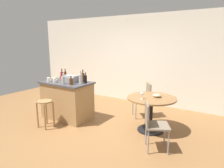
% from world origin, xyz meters
% --- Properties ---
extents(ground_plane, '(8.80, 8.80, 0.00)m').
position_xyz_m(ground_plane, '(0.00, 0.00, 0.00)').
color(ground_plane, olive).
extents(back_wall, '(8.00, 0.10, 2.70)m').
position_xyz_m(back_wall, '(0.00, 2.45, 1.35)').
color(back_wall, silver).
rests_on(back_wall, ground_plane).
extents(kitchen_island, '(1.24, 0.74, 0.93)m').
position_xyz_m(kitchen_island, '(-0.84, 0.17, 0.47)').
color(kitchen_island, '#A37A4C').
rests_on(kitchen_island, ground_plane).
extents(wooden_stool, '(0.33, 0.33, 0.61)m').
position_xyz_m(wooden_stool, '(-0.86, -0.50, 0.45)').
color(wooden_stool, '#A37A4C').
rests_on(wooden_stool, ground_plane).
extents(dining_table, '(1.03, 1.03, 0.74)m').
position_xyz_m(dining_table, '(1.21, 0.59, 0.57)').
color(dining_table, black).
rests_on(dining_table, ground_plane).
extents(folding_chair_near, '(0.56, 0.56, 0.87)m').
position_xyz_m(folding_chair_near, '(0.73, 1.28, 0.52)').
color(folding_chair_near, '#7F705B').
rests_on(folding_chair_near, ground_plane).
extents(folding_chair_far, '(0.54, 0.54, 0.86)m').
position_xyz_m(folding_chair_far, '(1.54, -0.14, 0.50)').
color(folding_chair_far, '#7F705B').
rests_on(folding_chair_far, ground_plane).
extents(toolbox, '(0.39, 0.29, 0.16)m').
position_xyz_m(toolbox, '(-0.75, 0.23, 1.01)').
color(toolbox, gray).
rests_on(toolbox, kitchen_island).
extents(bottle_0, '(0.08, 0.08, 0.20)m').
position_xyz_m(bottle_0, '(-0.50, -0.02, 1.01)').
color(bottle_0, '#603314').
rests_on(bottle_0, kitchen_island).
extents(bottle_1, '(0.07, 0.07, 0.30)m').
position_xyz_m(bottle_1, '(-1.08, 0.27, 1.05)').
color(bottle_1, maroon).
rests_on(bottle_1, kitchen_island).
extents(bottle_2, '(0.07, 0.07, 0.27)m').
position_xyz_m(bottle_2, '(-1.12, 0.42, 1.04)').
color(bottle_2, '#603314').
rests_on(bottle_2, kitchen_island).
extents(bottle_3, '(0.08, 0.08, 0.25)m').
position_xyz_m(bottle_3, '(-0.70, -0.06, 1.03)').
color(bottle_3, '#B7B2AD').
rests_on(bottle_3, kitchen_island).
extents(bottle_4, '(0.08, 0.08, 0.30)m').
position_xyz_m(bottle_4, '(-0.40, 0.20, 1.05)').
color(bottle_4, '#B7B2AD').
rests_on(bottle_4, kitchen_island).
extents(bottle_5, '(0.06, 0.06, 0.25)m').
position_xyz_m(bottle_5, '(-0.36, 0.33, 1.03)').
color(bottle_5, black).
rests_on(bottle_5, kitchen_island).
extents(bottle_6, '(0.08, 0.08, 0.31)m').
position_xyz_m(bottle_6, '(-0.47, 0.36, 1.05)').
color(bottle_6, '#603314').
rests_on(bottle_6, kitchen_island).
extents(cup_0, '(0.12, 0.08, 0.10)m').
position_xyz_m(cup_0, '(-1.21, -0.06, 0.98)').
color(cup_0, white).
rests_on(cup_0, kitchen_island).
extents(cup_1, '(0.12, 0.08, 0.08)m').
position_xyz_m(cup_1, '(-1.21, 0.16, 0.97)').
color(cup_1, tan).
rests_on(cup_1, kitchen_island).
extents(cup_2, '(0.12, 0.09, 0.11)m').
position_xyz_m(cup_2, '(-1.02, -0.03, 0.99)').
color(cup_2, white).
rests_on(cup_2, kitchen_island).
extents(cup_3, '(0.12, 0.09, 0.09)m').
position_xyz_m(cup_3, '(-1.24, 0.39, 0.98)').
color(cup_3, '#DB6651').
rests_on(cup_3, kitchen_island).
extents(wine_glass, '(0.07, 0.07, 0.14)m').
position_xyz_m(wine_glass, '(1.08, 0.37, 0.85)').
color(wine_glass, silver).
rests_on(wine_glass, dining_table).
extents(serving_bowl, '(0.18, 0.18, 0.07)m').
position_xyz_m(serving_bowl, '(1.29, 0.69, 0.78)').
color(serving_bowl, tan).
rests_on(serving_bowl, dining_table).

